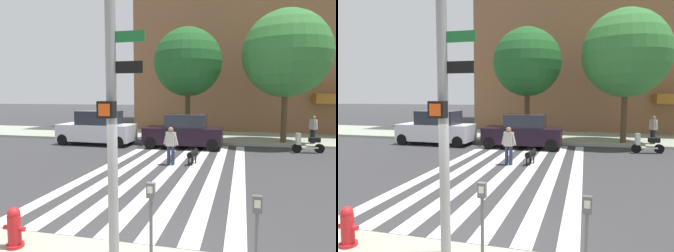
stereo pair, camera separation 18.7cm
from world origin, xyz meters
The scene contains 15 objects.
ground_plane centered at (0.00, 6.64, 0.00)m, with size 160.00×160.00×0.00m, color #353538.
sidewalk_far centered at (0.00, 16.28, 0.07)m, with size 80.00×6.00×0.15m, color #97A28E.
crosswalk_stripes centered at (-0.62, 6.64, 0.00)m, with size 5.85×12.68×0.01m.
traffic_light_pole centered at (-0.02, -0.53, 3.52)m, with size 0.74×0.46×5.80m.
fire_hydrant centered at (-1.95, -0.64, 0.52)m, with size 0.44×0.32×0.76m.
parking_meter_curbside centered at (0.67, -0.47, 1.03)m, with size 0.14×0.11×1.36m.
parking_meter_second_along centered at (2.39, -0.76, 1.03)m, with size 0.14×0.11×1.36m.
parked_car_near_curb centered at (-6.40, 11.81, 0.97)m, with size 4.61×2.03×2.04m.
parked_car_behind_first centered at (-1.05, 11.81, 0.91)m, with size 4.41×1.97×1.91m.
parked_scooter centered at (5.50, 11.72, 0.48)m, with size 1.63×0.59×1.11m.
street_tree_nearest centered at (-1.25, 14.08, 5.04)m, with size 4.29×4.29×7.05m.
street_tree_middle centered at (4.58, 14.29, 5.41)m, with size 5.13×5.13×7.84m.
pedestrian_dog_walker centered at (-0.80, 7.39, 0.93)m, with size 0.71×0.32×1.64m.
dog_on_leash centered at (0.10, 7.74, 0.44)m, with size 0.41×1.06×0.65m.
pedestrian_bystander centered at (6.22, 14.24, 1.08)m, with size 0.44×0.65×1.64m.
Camera 2 is at (2.33, -5.35, 2.99)m, focal length 33.19 mm.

